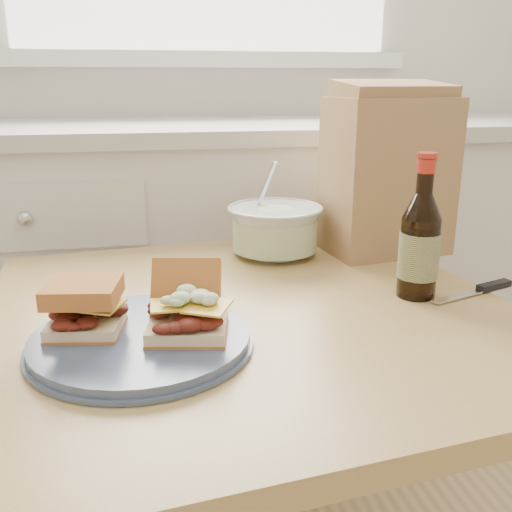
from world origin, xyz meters
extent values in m
cube|color=silver|center=(0.00, 1.70, 0.45)|extent=(2.40, 0.60, 0.90)
cube|color=silver|center=(0.00, 1.70, 0.92)|extent=(2.50, 0.64, 0.04)
cube|color=tan|center=(-0.06, 0.88, 0.68)|extent=(0.93, 0.93, 0.04)
cube|color=tan|center=(-0.47, 1.21, 0.33)|extent=(0.06, 0.06, 0.66)
cube|color=tan|center=(0.27, 1.29, 0.33)|extent=(0.06, 0.06, 0.66)
cylinder|color=#43516C|center=(-0.24, 0.77, 0.71)|extent=(0.31, 0.31, 0.02)
cube|color=beige|center=(-0.32, 0.79, 0.73)|extent=(0.11, 0.10, 0.02)
cube|color=yellow|center=(-0.32, 0.79, 0.76)|extent=(0.07, 0.07, 0.00)
cube|color=#B5712F|center=(-0.32, 0.79, 0.78)|extent=(0.11, 0.10, 0.03)
cube|color=beige|center=(-0.18, 0.76, 0.73)|extent=(0.12, 0.12, 0.02)
cube|color=yellow|center=(-0.18, 0.76, 0.76)|extent=(0.07, 0.07, 0.00)
cube|color=#B5712F|center=(-0.17, 0.82, 0.76)|extent=(0.11, 0.09, 0.09)
cone|color=silver|center=(0.04, 1.17, 0.75)|extent=(0.20, 0.20, 0.10)
cylinder|color=beige|center=(0.04, 1.17, 0.74)|extent=(0.18, 0.18, 0.07)
torus|color=silver|center=(0.04, 1.17, 0.80)|extent=(0.20, 0.20, 0.01)
cylinder|color=silver|center=(0.02, 1.19, 0.83)|extent=(0.04, 0.08, 0.13)
cylinder|color=black|center=(0.23, 0.88, 0.77)|extent=(0.07, 0.07, 0.14)
cone|color=black|center=(0.23, 0.88, 0.86)|extent=(0.07, 0.07, 0.04)
cylinder|color=black|center=(0.23, 0.88, 0.91)|extent=(0.03, 0.03, 0.06)
cylinder|color=#AB2416|center=(0.23, 0.88, 0.92)|extent=(0.03, 0.03, 0.02)
cylinder|color=#B32A21|center=(0.23, 0.88, 0.94)|extent=(0.03, 0.03, 0.01)
cylinder|color=#333D1E|center=(0.23, 0.88, 0.77)|extent=(0.07, 0.07, 0.08)
cube|color=silver|center=(0.30, 0.85, 0.70)|extent=(0.13, 0.06, 0.00)
cube|color=black|center=(0.38, 0.88, 0.70)|extent=(0.08, 0.04, 0.01)
cube|color=#AB8152|center=(0.28, 1.15, 0.86)|extent=(0.27, 0.20, 0.33)
camera|label=1|loc=(-0.23, 0.02, 1.06)|focal=40.00mm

